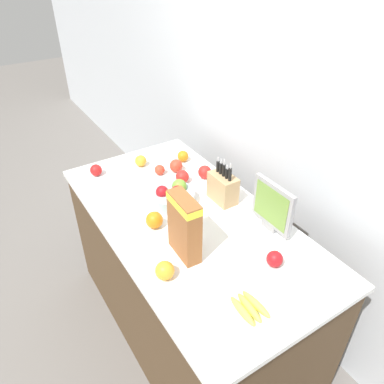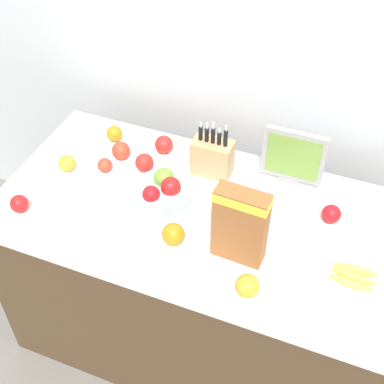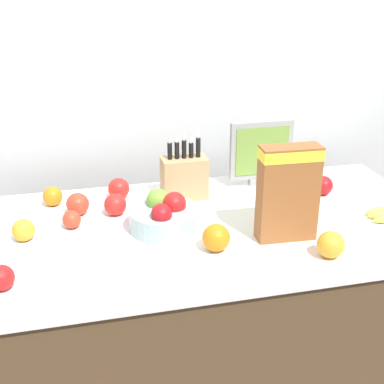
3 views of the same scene
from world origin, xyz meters
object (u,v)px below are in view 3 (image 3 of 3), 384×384
object	(u,v)px
orange_mid_right	(216,238)
orange_back_center	(331,245)
cereal_box	(288,189)
orange_front_right	(53,196)
apple_middle	(72,220)
knife_block	(184,177)
apple_rear	(119,189)
orange_near_bowl	(23,230)
apple_rightmost	(1,278)
apple_front	(115,205)
fruit_bowl	(165,215)
apple_by_knife_block	(323,185)
apple_near_bananas	(78,204)
small_monitor	(261,152)

from	to	relation	value
orange_mid_right	orange_back_center	distance (m)	0.35
cereal_box	orange_front_right	bearing A→B (deg)	152.03
apple_middle	cereal_box	bearing A→B (deg)	-19.07
knife_block	apple_middle	bearing A→B (deg)	-159.03
apple_rear	orange_near_bowl	world-z (taller)	apple_rear
apple_rightmost	orange_mid_right	bearing A→B (deg)	6.45
apple_front	orange_near_bowl	size ratio (longest dim) A/B	1.08
cereal_box	orange_back_center	size ratio (longest dim) A/B	3.71
knife_block	apple_middle	xyz separation A→B (m)	(-0.43, -0.17, -0.05)
fruit_bowl	orange_front_right	size ratio (longest dim) A/B	3.28
apple_rightmost	apple_middle	bearing A→B (deg)	59.25
knife_block	orange_near_bowl	xyz separation A→B (m)	(-0.59, -0.22, -0.05)
apple_by_knife_block	orange_front_right	distance (m)	1.04
apple_middle	apple_by_knife_block	distance (m)	0.97
fruit_bowl	apple_rightmost	bearing A→B (deg)	-152.78
apple_middle	orange_mid_right	distance (m)	0.51
apple_near_bananas	apple_rightmost	distance (m)	0.50
apple_middle	orange_mid_right	xyz separation A→B (m)	(0.44, -0.27, 0.01)
orange_mid_right	small_monitor	bearing A→B (deg)	56.24
apple_rightmost	orange_near_bowl	world-z (taller)	orange_near_bowl
cereal_box	orange_near_bowl	distance (m)	0.87
apple_rear	fruit_bowl	bearing A→B (deg)	-66.88
fruit_bowl	apple_rightmost	size ratio (longest dim) A/B	3.29
apple_middle	orange_front_right	xyz separation A→B (m)	(-0.06, 0.21, 0.00)
orange_back_center	cereal_box	bearing A→B (deg)	118.91
orange_front_right	orange_back_center	distance (m)	1.03
apple_near_bananas	orange_back_center	size ratio (longest dim) A/B	0.96
small_monitor	fruit_bowl	distance (m)	0.55
knife_block	orange_front_right	world-z (taller)	knife_block
fruit_bowl	apple_middle	world-z (taller)	fruit_bowl
small_monitor	cereal_box	size ratio (longest dim) A/B	0.84
knife_block	fruit_bowl	distance (m)	0.28
orange_mid_right	orange_back_center	xyz separation A→B (m)	(0.33, -0.12, -0.00)
cereal_box	apple_rear	bearing A→B (deg)	140.72
fruit_bowl	apple_middle	distance (m)	0.32
small_monitor	apple_near_bananas	bearing A→B (deg)	-170.95
apple_rightmost	orange_back_center	world-z (taller)	orange_back_center
orange_front_right	orange_back_center	size ratio (longest dim) A/B	0.86
small_monitor	apple_rear	xyz separation A→B (m)	(-0.58, -0.01, -0.10)
apple_by_knife_block	cereal_box	bearing A→B (deg)	-133.48
small_monitor	apple_front	xyz separation A→B (m)	(-0.61, -0.15, -0.10)
fruit_bowl	knife_block	bearing A→B (deg)	62.85
apple_rear	orange_back_center	size ratio (longest dim) A/B	0.97
apple_near_bananas	orange_near_bowl	distance (m)	0.24
orange_front_right	knife_block	bearing A→B (deg)	-4.88
small_monitor	apple_front	world-z (taller)	small_monitor
cereal_box	orange_mid_right	xyz separation A→B (m)	(-0.25, -0.03, -0.13)
small_monitor	apple_near_bananas	distance (m)	0.76
orange_back_center	apple_front	bearing A→B (deg)	143.02
cereal_box	apple_rightmost	world-z (taller)	cereal_box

